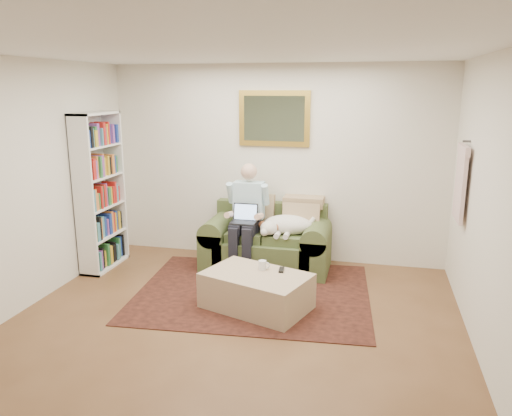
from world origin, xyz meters
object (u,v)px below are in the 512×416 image
at_px(laptop, 244,217).
at_px(sleeping_dog, 288,225).
at_px(coffee_mug, 262,265).
at_px(ottoman, 256,291).
at_px(seated_man, 246,219).
at_px(sofa, 267,247).
at_px(bookshelf, 100,192).

bearing_deg(laptop, sleeping_dog, 13.64).
relative_size(sleeping_dog, coffee_mug, 6.65).
height_order(sleeping_dog, ottoman, sleeping_dog).
xyz_separation_m(seated_man, laptop, (0.00, -0.06, 0.03)).
bearing_deg(sofa, bookshelf, -167.63).
xyz_separation_m(seated_man, bookshelf, (-1.84, -0.31, 0.32)).
xyz_separation_m(sofa, bookshelf, (-2.08, -0.46, 0.72)).
height_order(laptop, sleeping_dog, laptop).
height_order(sleeping_dog, coffee_mug, sleeping_dog).
bearing_deg(sleeping_dog, sofa, 164.26).
xyz_separation_m(ottoman, bookshelf, (-2.24, 0.79, 0.81)).
height_order(sofa, bookshelf, bookshelf).
height_order(seated_man, bookshelf, bookshelf).
xyz_separation_m(laptop, bookshelf, (-1.84, -0.25, 0.29)).
bearing_deg(ottoman, laptop, 111.19).
distance_m(seated_man, sleeping_dog, 0.54).
distance_m(sofa, sleeping_dog, 0.45).
bearing_deg(ottoman, sofa, 97.27).
bearing_deg(seated_man, ottoman, -69.91).
height_order(ottoman, bookshelf, bookshelf).
xyz_separation_m(sofa, sleeping_dog, (0.29, -0.08, 0.34)).
relative_size(seated_man, sleeping_dog, 2.04).
bearing_deg(laptop, seated_man, 90.00).
relative_size(laptop, sleeping_dog, 0.47).
distance_m(seated_man, ottoman, 1.26).
relative_size(laptop, coffee_mug, 3.14).
bearing_deg(sleeping_dog, seated_man, -172.87).
bearing_deg(bookshelf, sofa, 12.37).
bearing_deg(seated_man, coffee_mug, -65.66).
distance_m(seated_man, bookshelf, 1.89).
relative_size(sofa, coffee_mug, 16.16).
bearing_deg(coffee_mug, seated_man, 114.34).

